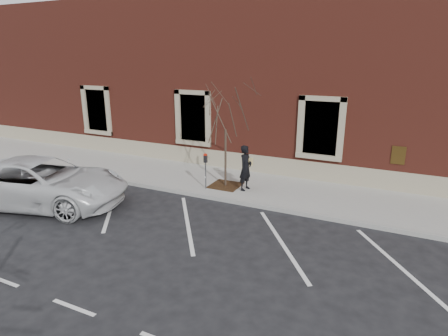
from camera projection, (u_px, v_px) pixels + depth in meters
The scene contains 10 objects.
ground at pixel (217, 200), 14.18m from camera, with size 120.00×120.00×0.00m, color #28282B.
sidewalk_near at pixel (236, 184), 15.67m from camera, with size 40.00×3.50×0.15m, color #A7A59D.
curb_near at pixel (217, 198), 14.11m from camera, with size 40.00×0.12×0.15m, color #9E9E99.
parking_stripes at pixel (187, 222), 12.28m from camera, with size 28.00×4.40×0.01m, color silver, non-canonical shape.
building_civic at pixel (282, 80), 19.71m from camera, with size 40.00×8.62×8.00m.
man at pixel (246, 168), 14.59m from camera, with size 0.65×0.43×1.79m, color black.
parking_meter at pixel (206, 165), 14.65m from camera, with size 0.13×0.10×1.43m.
tree_grate at pixel (225, 185), 15.26m from camera, with size 1.18×1.18×0.03m, color #3A2712.
sapling at pixel (226, 114), 14.41m from camera, with size 2.53×2.53×4.22m.
white_truck at pixel (41, 182), 13.50m from camera, with size 2.84×6.16×1.71m, color silver.
Camera 1 is at (5.92, -11.82, 5.27)m, focal length 30.00 mm.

